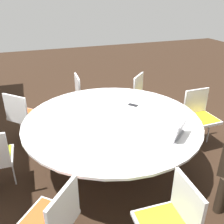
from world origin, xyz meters
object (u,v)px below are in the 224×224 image
at_px(chair_2, 144,94).
at_px(chair_6, 52,219).
at_px(chair_7, 171,219).
at_px(cell_phone, 133,105).
at_px(chair_4, 23,114).
at_px(laptop, 175,132).
at_px(chair_1, 200,113).
at_px(handbag, 119,108).
at_px(chair_3, 85,94).

xyz_separation_m(chair_2, chair_6, (-2.22, 1.92, 0.00)).
distance_m(chair_7, cell_phone, 1.83).
bearing_deg(chair_7, chair_4, 26.55).
height_order(chair_6, laptop, laptop).
relative_size(laptop, cell_phone, 2.64).
height_order(chair_1, cell_phone, chair_1).
relative_size(chair_1, handbag, 2.42).
bearing_deg(chair_6, cell_phone, -1.48).
bearing_deg(chair_6, handbag, 10.34).
xyz_separation_m(chair_4, handbag, (0.48, -1.75, -0.38)).
relative_size(chair_3, chair_7, 1.00).
bearing_deg(chair_6, chair_4, 46.26).
bearing_deg(chair_1, chair_7, 45.76).
bearing_deg(chair_3, chair_1, 49.50).
relative_size(chair_6, laptop, 2.17).
relative_size(chair_4, chair_6, 1.00).
xyz_separation_m(chair_2, chair_7, (-2.54, 0.99, 0.00)).
xyz_separation_m(chair_3, chair_6, (-2.61, 0.91, 0.00)).
xyz_separation_m(chair_1, handbag, (1.35, 0.81, -0.38)).
bearing_deg(chair_2, chair_3, -65.72).
distance_m(chair_1, laptop, 1.22).
height_order(chair_3, laptop, laptop).
relative_size(chair_1, chair_6, 1.00).
xyz_separation_m(chair_1, chair_6, (-1.25, 2.39, 0.00)).
distance_m(chair_6, laptop, 1.56).
height_order(chair_3, cell_phone, chair_3).
xyz_separation_m(chair_1, chair_4, (0.87, 2.56, 0.00)).
bearing_deg(chair_7, chair_1, -40.48).
distance_m(chair_6, chair_7, 0.99).
bearing_deg(chair_7, laptop, -30.02).
relative_size(chair_7, laptop, 2.17).
height_order(chair_2, chair_6, same).
distance_m(chair_3, laptop, 2.19).
height_order(chair_2, cell_phone, chair_2).
bearing_deg(chair_7, cell_phone, -10.98).
bearing_deg(laptop, chair_2, -145.07).
relative_size(chair_3, chair_6, 1.00).
xyz_separation_m(chair_7, handbag, (2.93, -0.65, -0.38)).
height_order(chair_6, chair_7, same).
distance_m(chair_1, chair_6, 2.69).
bearing_deg(chair_6, chair_1, -20.78).
bearing_deg(chair_3, cell_phone, 22.70).
height_order(chair_1, chair_6, same).
bearing_deg(handbag, cell_phone, 168.67).
distance_m(chair_4, cell_phone, 1.68).
xyz_separation_m(chair_2, chair_3, (0.39, 1.01, 0.00)).
height_order(chair_7, laptop, laptop).
height_order(chair_4, chair_6, same).
distance_m(chair_4, handbag, 1.86).
distance_m(chair_6, handbag, 3.07).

